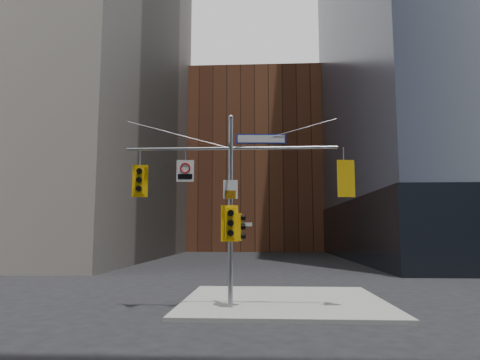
# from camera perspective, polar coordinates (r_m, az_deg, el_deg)

# --- Properties ---
(ground) EXTENTS (160.00, 160.00, 0.00)m
(ground) POSITION_cam_1_polar(r_m,az_deg,el_deg) (14.20, -1.95, -18.55)
(ground) COLOR black
(ground) RESTS_ON ground
(sidewalk_corner) EXTENTS (8.00, 8.00, 0.15)m
(sidewalk_corner) POSITION_cam_1_polar(r_m,az_deg,el_deg) (18.09, 5.79, -15.75)
(sidewalk_corner) COLOR gray
(sidewalk_corner) RESTS_ON ground
(brick_midrise) EXTENTS (26.00, 20.00, 28.00)m
(brick_midrise) POSITION_cam_1_polar(r_m,az_deg,el_deg) (72.72, 2.13, 1.88)
(brick_midrise) COLOR brown
(brick_midrise) RESTS_ON ground
(signal_assembly) EXTENTS (8.00, 0.80, 7.30)m
(signal_assembly) POSITION_cam_1_polar(r_m,az_deg,el_deg) (15.97, -1.25, -1.33)
(signal_assembly) COLOR gray
(signal_assembly) RESTS_ON ground
(traffic_light_west_arm) EXTENTS (0.59, 0.52, 1.24)m
(traffic_light_west_arm) POSITION_cam_1_polar(r_m,az_deg,el_deg) (16.65, -13.24, -0.05)
(traffic_light_west_arm) COLOR yellow
(traffic_light_west_arm) RESTS_ON ground
(traffic_light_east_arm) EXTENTS (0.65, 0.57, 1.37)m
(traffic_light_east_arm) POSITION_cam_1_polar(r_m,az_deg,el_deg) (16.25, 13.73, 0.13)
(traffic_light_east_arm) COLOR yellow
(traffic_light_east_arm) RESTS_ON ground
(traffic_light_pole_side) EXTENTS (0.42, 0.36, 1.02)m
(traffic_light_pole_side) POSITION_cam_1_polar(r_m,az_deg,el_deg) (15.88, -0.10, -6.28)
(traffic_light_pole_side) COLOR yellow
(traffic_light_pole_side) RESTS_ON ground
(traffic_light_pole_front) EXTENTS (0.63, 0.56, 1.33)m
(traffic_light_pole_front) POSITION_cam_1_polar(r_m,az_deg,el_deg) (15.63, -1.34, -5.78)
(traffic_light_pole_front) COLOR yellow
(traffic_light_pole_front) RESTS_ON ground
(street_sign_blade) EXTENTS (1.88, 0.18, 0.37)m
(street_sign_blade) POSITION_cam_1_polar(r_m,az_deg,el_deg) (16.23, 2.85, 5.50)
(street_sign_blade) COLOR #102495
(street_sign_blade) RESTS_ON ground
(regulatory_sign_arm) EXTENTS (0.66, 0.08, 0.82)m
(regulatory_sign_arm) POSITION_cam_1_polar(r_m,az_deg,el_deg) (16.26, -7.32, 1.32)
(regulatory_sign_arm) COLOR silver
(regulatory_sign_arm) RESTS_ON ground
(regulatory_sign_pole) EXTENTS (0.54, 0.07, 0.70)m
(regulatory_sign_pole) POSITION_cam_1_polar(r_m,az_deg,el_deg) (15.86, -1.28, -1.34)
(regulatory_sign_pole) COLOR silver
(regulatory_sign_pole) RESTS_ON ground
(street_blade_ew) EXTENTS (0.70, 0.05, 0.14)m
(street_blade_ew) POSITION_cam_1_polar(r_m,az_deg,el_deg) (15.88, 0.37, -5.94)
(street_blade_ew) COLOR silver
(street_blade_ew) RESTS_ON ground
(street_blade_ns) EXTENTS (0.04, 0.67, 0.13)m
(street_blade_ns) POSITION_cam_1_polar(r_m,az_deg,el_deg) (16.35, -1.14, -7.09)
(street_blade_ns) COLOR #145926
(street_blade_ns) RESTS_ON ground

